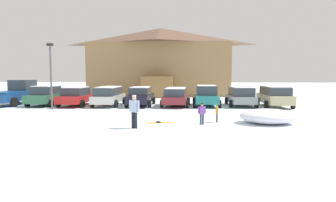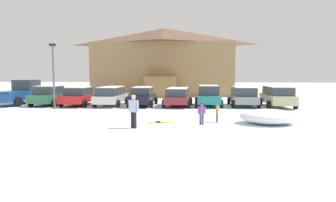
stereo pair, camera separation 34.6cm
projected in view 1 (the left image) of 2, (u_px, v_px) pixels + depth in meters
ground at (130, 143)px, 11.88m from camera, size 160.00×160.00×0.00m
ski_lodge at (161, 61)px, 39.41m from camera, size 17.82×11.49×8.63m
parked_green_coupe at (47, 95)px, 25.73m from camera, size 2.32×4.71×1.70m
parked_red_sedan at (77, 96)px, 25.43m from camera, size 2.35×4.77×1.60m
parked_silver_wagon at (109, 95)px, 25.34m from camera, size 2.25×4.79×1.63m
parked_black_sedan at (141, 96)px, 25.38m from camera, size 2.15×4.81×1.62m
parked_maroon_van at (176, 96)px, 25.01m from camera, size 2.44×4.50×1.55m
parked_teal_hatchback at (206, 96)px, 25.06m from camera, size 2.24×4.15×1.76m
parked_grey_wagon at (241, 96)px, 25.11m from camera, size 2.25×4.29×1.64m
parked_beige_suv at (275, 96)px, 24.60m from camera, size 2.27×4.69×1.69m
pickup_truck at (17, 93)px, 26.57m from camera, size 2.63×5.84×2.15m
skier_child_in_purple_jacket at (202, 112)px, 16.02m from camera, size 0.42×0.23×1.16m
skier_adult_in_blue_parka at (134, 110)px, 14.91m from camera, size 0.56×0.40×1.67m
skier_child_in_orange_jacket at (217, 112)px, 16.81m from camera, size 0.18×0.36×0.99m
pair_of_skis at (159, 122)px, 16.63m from camera, size 1.43×0.79×0.08m
lamp_post at (51, 72)px, 22.52m from camera, size 0.44×0.24×4.98m
plowed_snow_pile at (268, 116)px, 16.39m from camera, size 3.08×2.47×0.80m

